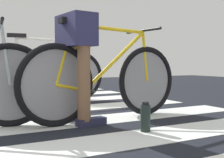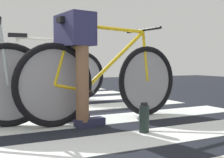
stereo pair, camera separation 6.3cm
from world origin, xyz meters
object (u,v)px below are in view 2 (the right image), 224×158
Objects in this scene: cyclist_1_of_4 at (75,53)px; water_bottle at (144,118)px; bicycle_4_of_4 at (44,74)px; bicycle_1_of_4 at (105,80)px.

water_bottle is at bearing -61.91° from cyclist_1_of_4.
cyclist_1_of_4 reaches higher than bicycle_4_of_4.
cyclist_1_of_4 is 0.56× the size of bicycle_4_of_4.
bicycle_4_of_4 is at bearing 79.32° from cyclist_1_of_4.
bicycle_1_of_4 reaches higher than water_bottle.
cyclist_1_of_4 reaches higher than bicycle_1_of_4.
water_bottle is (0.26, -2.10, -0.27)m from bicycle_4_of_4.
bicycle_1_of_4 is at bearing 96.27° from water_bottle.
bicycle_4_of_4 is at bearing 97.13° from water_bottle.
water_bottle is (0.37, -0.53, -0.51)m from cyclist_1_of_4.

